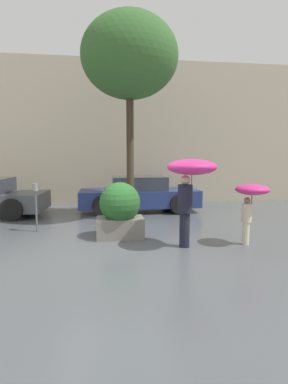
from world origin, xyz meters
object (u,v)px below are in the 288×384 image
Objects in this scene: person_adult at (190,177)px; street_tree at (130,58)px; person_child at (251,196)px; parked_car_near at (139,195)px; parking_meter at (36,197)px; planter_box at (120,210)px.

person_adult is 0.32× the size of street_tree.
parked_car_near is at bearing 150.44° from person_child.
person_child is at bearing -20.50° from parking_meter.
parked_car_near is 0.70× the size of street_tree.
parked_car_near is at bearing 74.11° from street_tree.
person_adult is 0.45× the size of parked_car_near.
person_adult is 1.40× the size of person_child.
street_tree reaches higher than parking_meter.
person_child is at bearing -156.63° from parked_car_near.
street_tree reaches higher than person_adult.
person_adult is 4.74m from parked_car_near.
planter_box reaches higher than parking_meter.
person_adult reaches higher than parking_meter.
street_tree is at bearing 22.51° from parking_meter.
person_adult reaches higher than parked_car_near.
parked_car_near is at bearing 76.00° from planter_box.
street_tree reaches higher than person_child.
planter_box is at bearing 165.87° from parked_car_near.
street_tree reaches higher than parked_car_near.
street_tree is at bearing 166.44° from person_child.
person_child is at bearing 38.95° from person_adult.
person_adult is 4.61m from street_tree.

